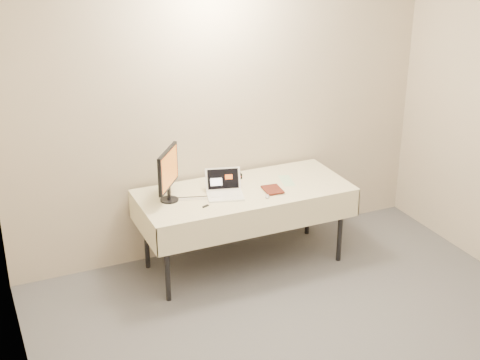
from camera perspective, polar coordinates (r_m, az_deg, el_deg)
name	(u,v)px	position (r m, az deg, el deg)	size (l,w,h in m)	color
back_wall	(223,108)	(6.00, -1.42, 6.14)	(4.00, 0.10, 2.70)	beige
table	(244,196)	(5.84, 0.36, -1.38)	(1.86, 0.81, 0.74)	black
laptop	(224,189)	(5.71, -1.35, -0.76)	(0.37, 0.36, 0.20)	white
monitor	(168,171)	(5.53, -6.16, 0.75)	(0.28, 0.37, 0.45)	black
book	(265,181)	(5.73, 2.11, -0.10)	(0.15, 0.02, 0.20)	maroon
alarm_clock	(235,177)	(6.02, -0.43, 0.29)	(0.12, 0.06, 0.05)	black
clicker	(267,196)	(5.67, 2.33, -1.40)	(0.04, 0.08, 0.02)	#B2B2B5
paper_form	(287,181)	(6.02, 4.00, -0.05)	(0.10, 0.26, 0.00)	#BBE4B6
usb_dongle	(205,206)	(5.50, -2.96, -2.24)	(0.06, 0.02, 0.01)	black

